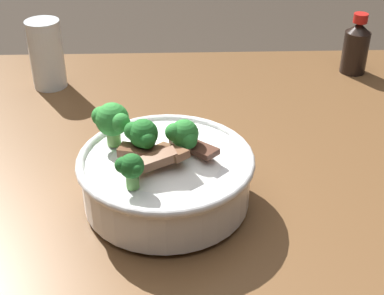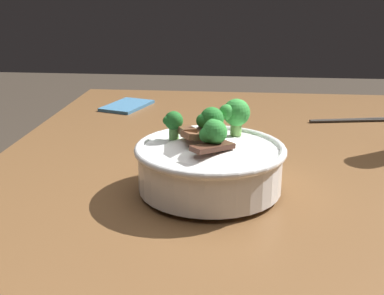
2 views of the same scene
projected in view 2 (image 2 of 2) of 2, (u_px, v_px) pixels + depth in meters
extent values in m
cube|color=brown|center=(247.00, 178.00, 0.89)|extent=(1.29, 0.97, 0.04)
cube|color=brown|center=(376.00, 227.00, 1.52)|extent=(0.06, 0.06, 0.72)
cube|color=brown|center=(114.00, 215.00, 1.60)|extent=(0.06, 0.06, 0.72)
cylinder|color=white|center=(210.00, 190.00, 0.79)|extent=(0.09, 0.09, 0.01)
cylinder|color=white|center=(210.00, 168.00, 0.78)|extent=(0.23, 0.23, 0.07)
torus|color=white|center=(210.00, 149.00, 0.77)|extent=(0.24, 0.24, 0.01)
ellipsoid|color=white|center=(210.00, 159.00, 0.78)|extent=(0.19, 0.19, 0.05)
cube|color=brown|center=(204.00, 131.00, 0.79)|extent=(0.07, 0.04, 0.01)
cube|color=brown|center=(200.00, 136.00, 0.76)|extent=(0.05, 0.06, 0.02)
cube|color=#4C2B1E|center=(213.00, 147.00, 0.73)|extent=(0.07, 0.07, 0.01)
cube|color=brown|center=(187.00, 131.00, 0.78)|extent=(0.06, 0.04, 0.02)
cylinder|color=#5B9947|center=(212.00, 134.00, 0.79)|extent=(0.01, 0.01, 0.03)
sphere|color=#237028|center=(212.00, 119.00, 0.78)|extent=(0.04, 0.04, 0.04)
sphere|color=#237028|center=(214.00, 115.00, 0.79)|extent=(0.02, 0.02, 0.02)
sphere|color=#237028|center=(203.00, 121.00, 0.78)|extent=(0.02, 0.02, 0.02)
cylinder|color=#5B9947|center=(174.00, 133.00, 0.81)|extent=(0.02, 0.02, 0.02)
sphere|color=#1E6023|center=(174.00, 121.00, 0.80)|extent=(0.03, 0.03, 0.03)
sphere|color=#1E6023|center=(175.00, 118.00, 0.81)|extent=(0.02, 0.02, 0.02)
sphere|color=#1E6023|center=(167.00, 121.00, 0.80)|extent=(0.01, 0.01, 0.01)
cylinder|color=#7AB256|center=(236.00, 128.00, 0.83)|extent=(0.02, 0.02, 0.02)
sphere|color=green|center=(236.00, 112.00, 0.82)|extent=(0.05, 0.05, 0.05)
sphere|color=green|center=(240.00, 109.00, 0.83)|extent=(0.03, 0.03, 0.03)
sphere|color=green|center=(227.00, 112.00, 0.81)|extent=(0.03, 0.03, 0.03)
cylinder|color=#5B9947|center=(214.00, 147.00, 0.74)|extent=(0.02, 0.02, 0.02)
sphere|color=#2D8433|center=(215.00, 132.00, 0.73)|extent=(0.04, 0.04, 0.04)
sphere|color=#2D8433|center=(213.00, 127.00, 0.75)|extent=(0.02, 0.02, 0.02)
sphere|color=#2D8433|center=(207.00, 135.00, 0.73)|extent=(0.02, 0.02, 0.02)
cylinder|color=#28231E|center=(352.00, 120.00, 1.19)|extent=(0.05, 0.21, 0.01)
cylinder|color=#28231E|center=(353.00, 121.00, 1.18)|extent=(0.04, 0.21, 0.01)
cube|color=#386689|center=(127.00, 106.00, 1.32)|extent=(0.16, 0.13, 0.01)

